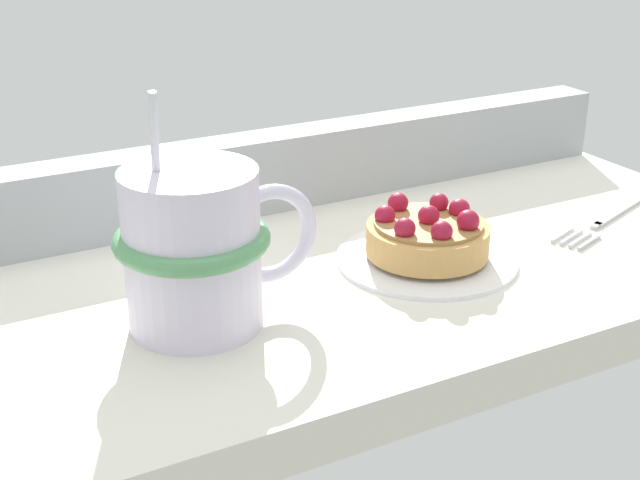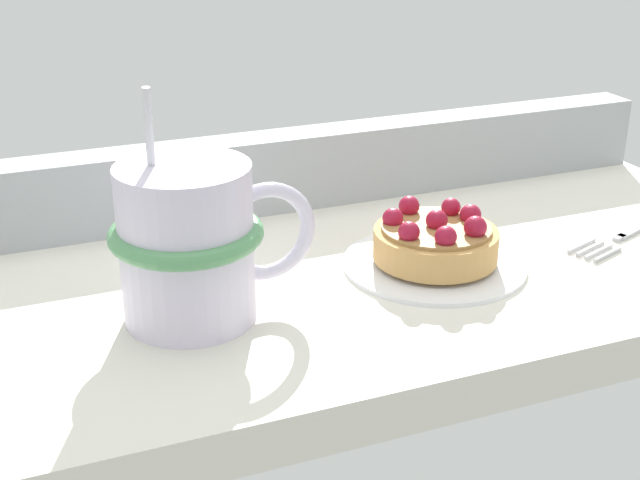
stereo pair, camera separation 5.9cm
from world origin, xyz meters
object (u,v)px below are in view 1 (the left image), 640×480
Objects in this scene: dessert_fork at (614,213)px; raspberry_tart at (428,235)px; dessert_plate at (427,257)px; coffee_mug at (196,247)px.

raspberry_tart is at bearing 179.93° from dessert_fork.
dessert_plate is 0.87× the size of coffee_mug.
raspberry_tart is 18.57cm from dessert_fork.
dessert_fork is (36.37, 0.96, -4.88)cm from coffee_mug.
dessert_plate is at bearing -140.45° from raspberry_tart.
raspberry_tart is 18.18cm from coffee_mug.
raspberry_tart reaches higher than dessert_fork.
coffee_mug is at bearing -176.84° from raspberry_tart.
coffee_mug reaches higher than raspberry_tart.
raspberry_tart is 0.53× the size of dessert_fork.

